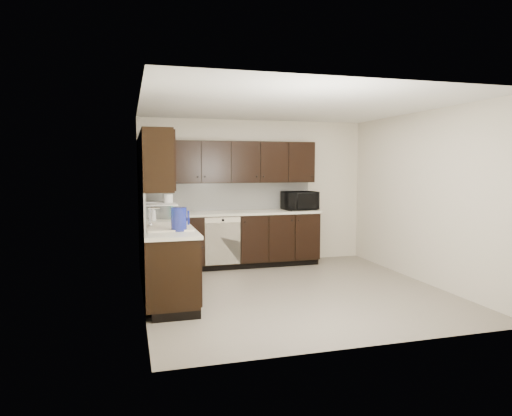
% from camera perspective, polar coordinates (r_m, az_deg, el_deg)
% --- Properties ---
extents(floor, '(4.00, 4.00, 0.00)m').
position_cam_1_polar(floor, '(6.37, 4.75, -10.30)').
color(floor, gray).
rests_on(floor, ground).
extents(ceiling, '(4.00, 4.00, 0.00)m').
position_cam_1_polar(ceiling, '(6.18, 4.93, 12.62)').
color(ceiling, white).
rests_on(ceiling, wall_back).
extents(wall_back, '(4.00, 0.02, 2.50)m').
position_cam_1_polar(wall_back, '(8.05, -0.16, 2.04)').
color(wall_back, beige).
rests_on(wall_back, floor).
extents(wall_left, '(0.02, 4.00, 2.50)m').
position_cam_1_polar(wall_left, '(5.76, -14.13, 0.56)').
color(wall_left, beige).
rests_on(wall_left, floor).
extents(wall_right, '(0.02, 4.00, 2.50)m').
position_cam_1_polar(wall_right, '(7.10, 20.14, 1.26)').
color(wall_right, beige).
rests_on(wall_right, floor).
extents(wall_front, '(4.00, 0.02, 2.50)m').
position_cam_1_polar(wall_front, '(4.34, 14.12, -0.97)').
color(wall_front, beige).
rests_on(wall_front, floor).
extents(lower_cabinets, '(3.00, 2.80, 0.90)m').
position_cam_1_polar(lower_cabinets, '(7.07, -6.12, -5.29)').
color(lower_cabinets, black).
rests_on(lower_cabinets, floor).
extents(countertop, '(3.03, 2.83, 0.04)m').
position_cam_1_polar(countertop, '(6.99, -6.18, -1.22)').
color(countertop, beige).
rests_on(countertop, lower_cabinets).
extents(backsplash, '(3.00, 2.80, 0.48)m').
position_cam_1_polar(backsplash, '(7.14, -8.14, 1.00)').
color(backsplash, white).
rests_on(backsplash, countertop).
extents(upper_cabinets, '(3.00, 2.80, 0.70)m').
position_cam_1_polar(upper_cabinets, '(7.02, -7.14, 5.75)').
color(upper_cabinets, black).
rests_on(upper_cabinets, wall_back).
extents(dishwasher, '(0.58, 0.04, 0.78)m').
position_cam_1_polar(dishwasher, '(7.39, -4.17, -3.76)').
color(dishwasher, beige).
rests_on(dishwasher, lower_cabinets).
extents(sink, '(0.54, 0.82, 0.42)m').
position_cam_1_polar(sink, '(5.81, -10.90, -3.01)').
color(sink, beige).
rests_on(sink, countertop).
extents(microwave, '(0.60, 0.43, 0.32)m').
position_cam_1_polar(microwave, '(8.01, 5.49, 0.92)').
color(microwave, black).
rests_on(microwave, countertop).
extents(soap_bottle_a, '(0.11, 0.11, 0.20)m').
position_cam_1_polar(soap_bottle_a, '(6.32, -9.50, -0.88)').
color(soap_bottle_a, gray).
rests_on(soap_bottle_a, countertop).
extents(soap_bottle_b, '(0.09, 0.09, 0.21)m').
position_cam_1_polar(soap_bottle_b, '(6.52, -12.74, -0.69)').
color(soap_bottle_b, gray).
rests_on(soap_bottle_b, countertop).
extents(toaster_oven, '(0.33, 0.26, 0.20)m').
position_cam_1_polar(toaster_oven, '(7.49, -12.55, 0.04)').
color(toaster_oven, silver).
rests_on(toaster_oven, countertop).
extents(storage_bin, '(0.61, 0.55, 0.20)m').
position_cam_1_polar(storage_bin, '(6.90, -12.05, -0.39)').
color(storage_bin, white).
rests_on(storage_bin, countertop).
extents(blue_pitcher, '(0.22, 0.22, 0.28)m').
position_cam_1_polar(blue_pitcher, '(5.48, -9.62, -1.39)').
color(blue_pitcher, '#101D96').
rests_on(blue_pitcher, countertop).
extents(teal_tumbler, '(0.09, 0.09, 0.19)m').
position_cam_1_polar(teal_tumbler, '(7.06, -10.54, -0.28)').
color(teal_tumbler, '#0D957E').
rests_on(teal_tumbler, countertop).
extents(paper_towel_roll, '(0.18, 0.18, 0.33)m').
position_cam_1_polar(paper_towel_roll, '(7.14, -10.95, 0.36)').
color(paper_towel_roll, white).
rests_on(paper_towel_roll, countertop).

